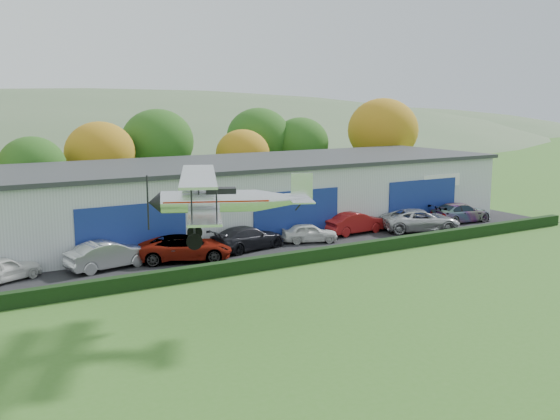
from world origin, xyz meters
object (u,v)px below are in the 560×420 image
car_7 (461,213)px  biplane (223,199)px  hangar (256,193)px  car_1 (109,255)px  car_0 (3,269)px  car_6 (420,220)px  car_2 (185,248)px  car_4 (310,233)px  car_3 (247,238)px  car_5 (355,222)px

car_7 → biplane: size_ratio=0.65×
hangar → biplane: (-11.59, -18.23, 2.91)m
car_1 → car_0: bearing=78.7°
car_6 → car_2: bearing=110.3°
hangar → biplane: 21.79m
car_0 → car_4: bearing=-114.4°
car_3 → car_1: bearing=79.1°
car_5 → car_7: (10.17, -0.86, -0.04)m
car_1 → car_2: bearing=-106.3°
hangar → car_2: size_ratio=7.04×
hangar → car_2: bearing=-140.5°
car_3 → hangar: bearing=-44.5°
car_5 → car_0: bearing=87.7°
car_6 → car_4: bearing=105.8°
car_0 → car_2: (10.45, -0.70, 0.10)m
car_1 → car_4: car_1 is taller
hangar → car_4: 7.45m
car_4 → biplane: 16.96m
car_0 → car_2: bearing=-117.3°
hangar → car_3: (-4.48, -6.93, -1.82)m
car_5 → car_6: car_6 is taller
car_3 → car_5: 9.39m
car_2 → car_4: bearing=-69.3°
car_1 → car_7: car_1 is taller
car_1 → car_6: 23.58m
car_5 → biplane: bearing=122.2°
hangar → car_2: (-9.19, -7.59, -1.80)m
car_1 → car_2: car_1 is taller
car_1 → biplane: size_ratio=0.61×
car_4 → car_7: (14.74, -0.06, 0.12)m
hangar → car_2: 12.05m
car_2 → car_7: car_2 is taller
car_2 → car_4: size_ratio=1.47×
hangar → car_7: size_ratio=7.53×
car_2 → car_7: 24.26m
car_2 → biplane: biplane is taller
car_2 → car_3: bearing=-63.8°
car_2 → car_3: (4.71, 0.65, -0.01)m
hangar → car_3: hangar is taller
car_6 → biplane: biplane is taller
biplane → car_2: bearing=100.8°
car_4 → car_7: bearing=-70.1°
car_3 → biplane: biplane is taller
car_0 → car_4: (19.97, -0.30, -0.04)m
biplane → car_4: bearing=66.3°
car_2 → car_4: (9.52, 0.40, -0.14)m
car_1 → car_3: size_ratio=0.93×
car_0 → car_3: 15.16m
car_0 → hangar: bearing=-94.2°
car_5 → car_6: 5.19m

